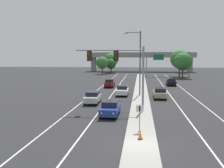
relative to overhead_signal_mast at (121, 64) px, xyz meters
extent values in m
plane|color=#28282B|center=(2.26, -12.20, -5.33)|extent=(260.00, 260.00, 0.00)
cube|color=#9E9B93|center=(2.26, 5.80, -5.26)|extent=(2.40, 110.00, 0.15)
cube|color=silver|center=(-2.44, 12.80, -5.33)|extent=(0.14, 100.00, 0.01)
cube|color=silver|center=(6.96, 12.80, -5.33)|extent=(0.14, 100.00, 0.01)
cube|color=silver|center=(-5.74, 12.80, -5.33)|extent=(0.14, 100.00, 0.01)
cube|color=silver|center=(10.26, 12.80, -5.33)|extent=(0.14, 100.00, 0.01)
cylinder|color=gray|center=(2.48, 0.01, -1.58)|extent=(0.24, 0.24, 7.20)
cylinder|color=gray|center=(-1.39, 0.01, 1.62)|extent=(7.73, 0.16, 0.16)
cube|color=black|center=(-0.61, 0.05, 0.97)|extent=(0.56, 0.06, 1.20)
cube|color=#38330F|center=(-0.61, 0.01, 0.97)|extent=(0.32, 0.32, 1.00)
sphere|color=red|center=(-0.61, -0.16, 1.29)|extent=(0.22, 0.22, 0.22)
sphere|color=#282828|center=(-0.61, -0.16, 0.97)|extent=(0.22, 0.22, 0.22)
sphere|color=#282828|center=(-0.61, -0.16, 0.65)|extent=(0.22, 0.22, 0.22)
cube|color=black|center=(-3.70, 0.05, 0.97)|extent=(0.56, 0.06, 1.20)
cube|color=#38330F|center=(-3.70, 0.01, 0.97)|extent=(0.32, 0.32, 1.00)
sphere|color=red|center=(-3.70, -0.16, 1.29)|extent=(0.22, 0.22, 0.22)
sphere|color=#282828|center=(-3.70, -0.16, 0.97)|extent=(0.22, 0.22, 0.22)
sphere|color=#282828|center=(-3.70, -0.16, 0.65)|extent=(0.22, 0.22, 0.22)
cylinder|color=gray|center=(2.16, -8.85, -4.08)|extent=(0.08, 0.08, 2.20)
cube|color=white|center=(2.16, -8.88, -3.33)|extent=(0.60, 0.03, 0.60)
cube|color=black|center=(2.16, -8.90, -3.33)|extent=(0.12, 0.01, 0.44)
cylinder|color=#4C4C51|center=(2.09, 12.06, -0.18)|extent=(0.20, 0.20, 10.00)
cylinder|color=#4C4C51|center=(0.99, 12.06, 4.62)|extent=(2.20, 0.12, 0.12)
cube|color=#B7B7B2|center=(-0.11, 12.06, 4.47)|extent=(0.56, 0.28, 0.20)
cube|color=navy|center=(-0.95, -2.90, -4.66)|extent=(1.85, 4.42, 0.70)
cube|color=black|center=(-0.95, -2.68, -4.03)|extent=(1.61, 2.40, 0.56)
sphere|color=#EAE5C6|center=(-0.40, -5.09, -4.61)|extent=(0.18, 0.18, 0.18)
sphere|color=#EAE5C6|center=(-1.55, -5.07, -4.61)|extent=(0.18, 0.18, 0.18)
cylinder|color=black|center=(-0.17, -4.41, -5.01)|extent=(0.23, 0.64, 0.64)
cylinder|color=black|center=(-1.77, -4.39, -5.01)|extent=(0.23, 0.64, 0.64)
cylinder|color=black|center=(-0.13, -1.41, -5.01)|extent=(0.23, 0.64, 0.64)
cylinder|color=black|center=(-1.73, -1.39, -5.01)|extent=(0.23, 0.64, 0.64)
cube|color=#B7B7BC|center=(-4.11, 4.26, -4.66)|extent=(1.85, 4.42, 0.70)
cube|color=black|center=(-4.11, 4.48, -4.03)|extent=(1.61, 2.39, 0.56)
sphere|color=#EAE5C6|center=(-3.51, 2.09, -4.61)|extent=(0.18, 0.18, 0.18)
sphere|color=#EAE5C6|center=(-4.66, 2.08, -4.61)|extent=(0.18, 0.18, 0.18)
cylinder|color=black|center=(-3.29, 2.77, -5.01)|extent=(0.23, 0.64, 0.64)
cylinder|color=black|center=(-4.89, 2.75, -5.01)|extent=(0.23, 0.64, 0.64)
cylinder|color=black|center=(-3.33, 5.77, -5.01)|extent=(0.23, 0.64, 0.64)
cylinder|color=black|center=(-4.93, 5.75, -5.01)|extent=(0.23, 0.64, 0.64)
cube|color=silver|center=(-0.68, 11.91, -4.66)|extent=(1.83, 4.41, 0.70)
cube|color=black|center=(-0.67, 12.13, -4.03)|extent=(1.60, 2.39, 0.56)
sphere|color=#EAE5C6|center=(-0.11, 9.73, -4.61)|extent=(0.18, 0.18, 0.18)
sphere|color=#EAE5C6|center=(-1.27, 9.73, -4.61)|extent=(0.18, 0.18, 0.18)
cylinder|color=black|center=(0.11, 10.40, -5.01)|extent=(0.22, 0.64, 0.64)
cylinder|color=black|center=(-1.49, 10.42, -5.01)|extent=(0.22, 0.64, 0.64)
cylinder|color=black|center=(0.14, 13.40, -5.01)|extent=(0.22, 0.64, 0.64)
cylinder|color=black|center=(-1.46, 13.42, -5.01)|extent=(0.22, 0.64, 0.64)
cube|color=#5B0F14|center=(-4.03, 23.03, -4.66)|extent=(1.86, 4.42, 0.70)
cube|color=black|center=(-4.03, 23.25, -4.03)|extent=(1.62, 2.40, 0.56)
sphere|color=#EAE5C6|center=(-3.42, 20.85, -4.61)|extent=(0.18, 0.18, 0.18)
sphere|color=#EAE5C6|center=(-4.57, 20.84, -4.61)|extent=(0.18, 0.18, 0.18)
cylinder|color=black|center=(-3.20, 21.54, -5.01)|extent=(0.23, 0.64, 0.64)
cylinder|color=black|center=(-4.80, 21.52, -5.01)|extent=(0.23, 0.64, 0.64)
cylinder|color=black|center=(-3.25, 24.54, -5.01)|extent=(0.23, 0.64, 0.64)
cylinder|color=black|center=(-4.85, 24.52, -5.01)|extent=(0.23, 0.64, 0.64)
cube|color=tan|center=(5.07, 9.55, -4.66)|extent=(1.83, 4.41, 0.70)
cube|color=black|center=(5.07, 9.33, -4.03)|extent=(1.60, 2.39, 0.56)
sphere|color=#EAE5C6|center=(4.52, 11.74, -4.61)|extent=(0.18, 0.18, 0.18)
sphere|color=#EAE5C6|center=(5.67, 11.73, -4.61)|extent=(0.18, 0.18, 0.18)
cylinder|color=black|center=(4.29, 11.06, -5.01)|extent=(0.22, 0.64, 0.64)
cylinder|color=black|center=(5.89, 11.05, -5.01)|extent=(0.22, 0.64, 0.64)
cylinder|color=black|center=(4.26, 8.06, -5.01)|extent=(0.22, 0.64, 0.64)
cylinder|color=black|center=(5.86, 8.05, -5.01)|extent=(0.22, 0.64, 0.64)
cube|color=black|center=(8.65, 27.36, -4.66)|extent=(1.85, 4.42, 0.70)
cube|color=black|center=(8.65, 27.14, -4.03)|extent=(1.61, 2.39, 0.56)
sphere|color=#EAE5C6|center=(8.10, 29.54, -4.61)|extent=(0.18, 0.18, 0.18)
sphere|color=#EAE5C6|center=(9.25, 29.53, -4.61)|extent=(0.18, 0.18, 0.18)
cylinder|color=black|center=(7.87, 28.86, -5.01)|extent=(0.23, 0.64, 0.64)
cylinder|color=black|center=(9.47, 28.85, -5.01)|extent=(0.23, 0.64, 0.64)
cylinder|color=black|center=(7.84, 25.86, -5.01)|extent=(0.23, 0.64, 0.64)
cylinder|color=black|center=(9.44, 25.85, -5.01)|extent=(0.23, 0.64, 0.64)
cube|color=black|center=(2.22, -11.14, -5.16)|extent=(0.36, 0.36, 0.04)
cone|color=orange|center=(2.22, -11.14, -4.79)|extent=(0.28, 0.28, 0.70)
cylinder|color=gray|center=(3.96, 53.54, -1.58)|extent=(0.28, 0.28, 7.50)
cylinder|color=gray|center=(16.96, 53.54, -1.58)|extent=(0.28, 0.28, 7.50)
cube|color=gray|center=(10.46, 53.54, 1.77)|extent=(13.00, 0.36, 0.70)
cube|color=#0F6033|center=(7.60, 53.34, 0.57)|extent=(3.20, 0.08, 1.70)
cube|color=#0F6033|center=(13.32, 53.34, 0.57)|extent=(3.20, 0.08, 1.70)
cube|color=gray|center=(2.26, 78.25, 0.87)|extent=(42.40, 6.40, 1.10)
cube|color=gray|center=(2.26, 75.25, 1.87)|extent=(42.40, 0.36, 0.90)
cube|color=gray|center=(-16.94, 78.25, -2.51)|extent=(1.80, 2.40, 5.65)
cube|color=gray|center=(21.46, 78.25, -2.51)|extent=(1.80, 2.40, 5.65)
cylinder|color=#4C3823|center=(-8.89, 70.22, -3.94)|extent=(0.36, 0.36, 2.78)
sphere|color=#387533|center=(-8.89, 70.22, -0.52)|extent=(5.09, 5.09, 5.09)
cylinder|color=#4C3823|center=(-8.41, 65.13, -4.35)|extent=(0.36, 0.36, 1.96)
sphere|color=#235623|center=(-8.41, 65.13, -1.93)|extent=(3.59, 3.59, 3.59)
cylinder|color=#4C3823|center=(13.87, 46.17, -3.97)|extent=(0.36, 0.36, 2.72)
sphere|color=#2D6B2D|center=(13.87, 46.17, -0.63)|extent=(4.97, 4.97, 4.97)
cylinder|color=#4C3823|center=(-10.91, 60.63, -4.19)|extent=(0.36, 0.36, 2.29)
sphere|color=#387533|center=(-10.91, 60.63, -1.37)|extent=(4.19, 4.19, 4.19)
cylinder|color=#4C3823|center=(17.30, 68.53, -4.13)|extent=(0.36, 0.36, 2.42)
sphere|color=#235623|center=(17.30, 68.53, -1.15)|extent=(4.42, 4.42, 4.42)
cylinder|color=#4C3823|center=(13.83, 52.41, -3.80)|extent=(0.36, 0.36, 3.07)
sphere|color=#387533|center=(13.83, 52.41, -0.01)|extent=(5.62, 5.62, 5.62)
camera|label=1|loc=(2.20, -30.65, 0.97)|focal=43.20mm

